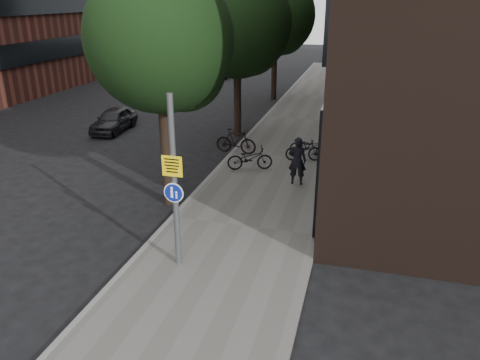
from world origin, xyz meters
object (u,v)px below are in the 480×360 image
(parked_bike_facade_near, at_px, (309,147))
(parked_car_near, at_px, (114,120))
(signpost, at_px, (175,183))
(pedestrian, at_px, (297,161))

(parked_bike_facade_near, distance_m, parked_car_near, 10.39)
(signpost, height_order, pedestrian, signpost)
(pedestrian, relative_size, parked_car_near, 0.51)
(signpost, relative_size, parked_car_near, 1.27)
(signpost, height_order, parked_car_near, signpost)
(signpost, bearing_deg, pedestrian, 71.67)
(parked_car_near, bearing_deg, pedestrian, -29.71)
(parked_car_near, bearing_deg, parked_bike_facade_near, -13.94)
(parked_bike_facade_near, bearing_deg, signpost, 174.26)
(pedestrian, relative_size, parked_bike_facade_near, 1.03)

